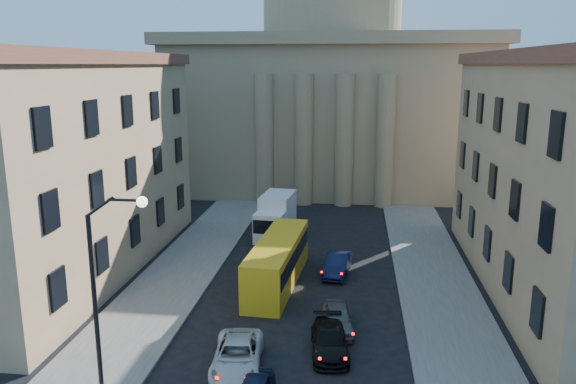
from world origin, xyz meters
name	(u,v)px	position (x,y,z in m)	size (l,w,h in m)	color
sidewalk_left	(159,298)	(-8.50, 18.00, 0.07)	(5.00, 60.00, 0.15)	#5E5A56
sidewalk_right	(446,312)	(8.50, 18.00, 0.07)	(5.00, 60.00, 0.15)	#5E5A56
church	(331,82)	(0.00, 55.47, 11.88)	(68.02, 28.76, 36.60)	#897A54
building_left	(51,164)	(-17.00, 22.00, 7.42)	(11.60, 26.60, 14.70)	tan
street_lamp	(105,279)	(-6.97, 8.00, 5.29)	(2.62, 0.44, 8.83)	black
car_left_mid	(237,356)	(-2.10, 10.66, 0.67)	(2.23, 4.85, 1.35)	silver
car_right_mid	(330,340)	(2.08, 12.74, 0.63)	(1.78, 4.37, 1.27)	black
car_right_far	(338,318)	(2.40, 15.20, 0.65)	(1.54, 3.84, 1.31)	#515257
car_right_distant	(337,264)	(2.10, 23.43, 0.69)	(1.47, 4.21, 1.39)	black
city_bus	(278,260)	(-1.68, 21.35, 1.57)	(3.06, 10.49, 2.92)	gold
box_truck	(276,216)	(-3.33, 31.91, 1.56)	(2.87, 6.19, 3.30)	silver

